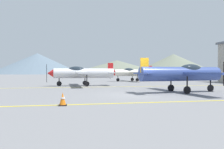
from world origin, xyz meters
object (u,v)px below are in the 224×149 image
airplane_far (132,72)px  traffic_cone_side (63,99)px  airplane_near (184,73)px  airplane_mid (82,73)px

airplane_far → traffic_cone_side: airplane_far is taller
airplane_near → traffic_cone_side: size_ratio=13.95×
airplane_far → traffic_cone_side: bearing=-113.1°
airplane_far → airplane_near: bearing=-95.0°
airplane_near → traffic_cone_side: bearing=-150.6°
airplane_near → airplane_far: bearing=85.0°
airplane_near → airplane_far: same height
airplane_mid → airplane_far: same height
airplane_far → traffic_cone_side: size_ratio=13.95×
airplane_near → airplane_mid: size_ratio=1.01×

